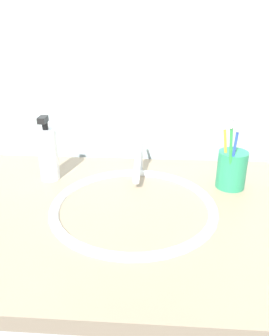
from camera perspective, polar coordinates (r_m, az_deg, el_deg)
tiled_wall_back at (r=1.04m, az=1.83°, el=19.26°), size 2.28×0.04×2.40m
sink_basin at (r=0.83m, az=-0.14°, el=-8.60°), size 0.40×0.40×0.10m
faucet at (r=0.96m, az=0.62°, el=1.49°), size 0.02×0.16×0.10m
toothbrush_cup at (r=0.92m, az=15.98°, el=-0.26°), size 0.08×0.08×0.10m
toothbrush_green at (r=0.86m, az=15.85°, el=2.80°), size 0.04×0.05×0.20m
toothbrush_blue at (r=0.87m, az=16.34°, el=2.58°), size 0.01×0.04×0.19m
toothbrush_yellow at (r=0.89m, az=15.03°, el=3.05°), size 0.03×0.01×0.18m
soap_dispenser at (r=0.95m, az=-14.30°, el=2.39°), size 0.05×0.06×0.18m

